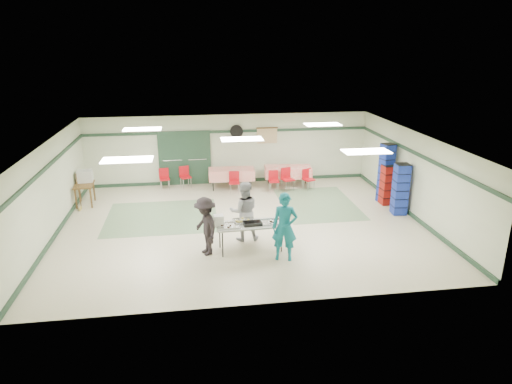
{
  "coord_description": "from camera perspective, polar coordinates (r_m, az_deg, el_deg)",
  "views": [
    {
      "loc": [
        -1.46,
        -12.95,
        5.41
      ],
      "look_at": [
        0.37,
        -0.3,
        1.14
      ],
      "focal_mm": 32.0,
      "sensor_mm": 36.0,
      "label": 1
    }
  ],
  "objects": [
    {
      "name": "baseboard_back",
      "position": [
        18.28,
        -3.31,
        1.43
      ],
      "size": [
        11.0,
        0.06,
        0.12
      ],
      "primitive_type": "cube",
      "color": "#1F3A29",
      "rests_on": "floor"
    },
    {
      "name": "trim_right",
      "position": [
        15.07,
        19.44,
        4.53
      ],
      "size": [
        0.06,
        9.0,
        0.1
      ],
      "primitive_type": "cube",
      "rotation": [
        0.0,
        0.0,
        1.57
      ],
      "color": "#1F3A29",
      "rests_on": "wall_back"
    },
    {
      "name": "wall_left",
      "position": [
        14.16,
        -24.43,
        0.11
      ],
      "size": [
        0.0,
        9.0,
        9.0
      ],
      "primitive_type": "plane",
      "rotation": [
        1.57,
        0.0,
        1.57
      ],
      "color": "#B8BFA3",
      "rests_on": "floor"
    },
    {
      "name": "sheet_tray_mid",
      "position": [
        12.29,
        -1.48,
        -3.7
      ],
      "size": [
        0.61,
        0.48,
        0.02
      ],
      "primitive_type": "cube",
      "rotation": [
        0.0,
        0.0,
        0.06
      ],
      "color": "silver",
      "rests_on": "serving_table"
    },
    {
      "name": "green_patch_b",
      "position": [
        16.01,
        7.69,
        -1.44
      ],
      "size": [
        2.5,
        3.5,
        0.01
      ],
      "primitive_type": "cube",
      "color": "gray",
      "rests_on": "floor"
    },
    {
      "name": "crate_stack_blue_b",
      "position": [
        15.4,
        17.6,
        0.34
      ],
      "size": [
        0.47,
        0.47,
        1.69
      ],
      "primitive_type": "cube",
      "rotation": [
        0.0,
        0.0,
        -0.08
      ],
      "color": "#1A3C9C",
      "rests_on": "floor"
    },
    {
      "name": "chair_c",
      "position": [
        17.35,
        6.48,
        1.87
      ],
      "size": [
        0.48,
        0.48,
        0.8
      ],
      "rotation": [
        0.0,
        0.0,
        0.36
      ],
      "color": "#B90E0F",
      "rests_on": "floor"
    },
    {
      "name": "ceiling",
      "position": [
        13.31,
        -1.79,
        6.72
      ],
      "size": [
        11.0,
        11.0,
        0.0
      ],
      "primitive_type": "plane",
      "rotation": [
        3.14,
        0.0,
        0.0
      ],
      "color": "white",
      "rests_on": "wall_back"
    },
    {
      "name": "chair_loose_b",
      "position": [
        17.66,
        -11.4,
        1.9
      ],
      "size": [
        0.42,
        0.42,
        0.79
      ],
      "rotation": [
        0.0,
        0.0,
        0.16
      ],
      "color": "#B90E0F",
      "rests_on": "floor"
    },
    {
      "name": "sheet_tray_left",
      "position": [
        12.02,
        -3.5,
        -4.26
      ],
      "size": [
        0.63,
        0.49,
        0.02
      ],
      "primitive_type": "cube",
      "rotation": [
        0.0,
        0.0,
        0.06
      ],
      "color": "silver",
      "rests_on": "serving_table"
    },
    {
      "name": "office_printer",
      "position": [
        16.83,
        -20.6,
        1.87
      ],
      "size": [
        0.54,
        0.49,
        0.4
      ],
      "primitive_type": "cube",
      "rotation": [
        0.0,
        0.0,
        0.11
      ],
      "color": "#B3B2AE",
      "rests_on": "printer_table"
    },
    {
      "name": "printer_table",
      "position": [
        16.65,
        -20.68,
        0.62
      ],
      "size": [
        0.65,
        0.97,
        0.74
      ],
      "rotation": [
        0.0,
        0.0,
        0.05
      ],
      "color": "brown",
      "rests_on": "floor"
    },
    {
      "name": "serving_table",
      "position": [
        12.19,
        -0.72,
        -4.18
      ],
      "size": [
        1.87,
        0.84,
        0.76
      ],
      "rotation": [
        0.0,
        0.0,
        0.06
      ],
      "color": "#A0A09C",
      "rests_on": "floor"
    },
    {
      "name": "crate_stack_blue_a",
      "position": [
        16.37,
        15.93,
        2.26
      ],
      "size": [
        0.47,
        0.47,
        2.08
      ],
      "primitive_type": "cube",
      "rotation": [
        0.0,
        0.0,
        0.21
      ],
      "color": "#1A3C9C",
      "rests_on": "floor"
    },
    {
      "name": "scroll_banner",
      "position": [
        18.0,
        1.39,
        7.06
      ],
      "size": [
        0.8,
        0.02,
        0.6
      ],
      "primitive_type": "cube",
      "color": "#D3B083",
      "rests_on": "wall_back"
    },
    {
      "name": "chair_b",
      "position": [
        17.08,
        2.21,
        1.67
      ],
      "size": [
        0.37,
        0.37,
        0.78
      ],
      "rotation": [
        0.0,
        0.0,
        -0.02
      ],
      "color": "#B90E0F",
      "rests_on": "floor"
    },
    {
      "name": "green_patch_a",
      "position": [
        15.0,
        -11.67,
        -3.06
      ],
      "size": [
        3.5,
        3.0,
        0.01
      ],
      "primitive_type": "cube",
      "color": "gray",
      "rests_on": "floor"
    },
    {
      "name": "broom",
      "position": [
        16.21,
        -21.29,
        0.1
      ],
      "size": [
        0.03,
        0.2,
        1.25
      ],
      "primitive_type": "cylinder",
      "rotation": [
        0.14,
        0.0,
        0.02
      ],
      "color": "brown",
      "rests_on": "floor"
    },
    {
      "name": "volunteer_teal",
      "position": [
        11.64,
        3.61,
        -4.4
      ],
      "size": [
        0.74,
        0.58,
        1.79
      ],
      "primitive_type": "imported",
      "rotation": [
        0.0,
        0.0,
        -0.26
      ],
      "color": "#126D7E",
      "rests_on": "floor"
    },
    {
      "name": "trim_left",
      "position": [
        13.97,
        -24.68,
        2.84
      ],
      "size": [
        0.06,
        9.0,
        0.1
      ],
      "primitive_type": "cube",
      "rotation": [
        0.0,
        0.0,
        1.57
      ],
      "color": "#1F3A29",
      "rests_on": "wall_back"
    },
    {
      "name": "foam_box_stack",
      "position": [
        12.04,
        -4.69,
        -3.56
      ],
      "size": [
        0.27,
        0.25,
        0.29
      ],
      "primitive_type": "cube",
      "rotation": [
        0.0,
        0.0,
        0.06
      ],
      "color": "white",
      "rests_on": "serving_table"
    },
    {
      "name": "chair_d",
      "position": [
        16.88,
        -2.74,
        1.52
      ],
      "size": [
        0.4,
        0.4,
        0.81
      ],
      "rotation": [
        0.0,
        0.0,
        -0.08
      ],
      "color": "#B90E0F",
      "rests_on": "floor"
    },
    {
      "name": "wall_back",
      "position": [
        17.98,
        -3.39,
        5.39
      ],
      "size": [
        11.0,
        0.0,
        11.0
      ],
      "primitive_type": "plane",
      "rotation": [
        1.57,
        0.0,
        0.0
      ],
      "color": "#B8BFA3",
      "rests_on": "floor"
    },
    {
      "name": "volunteer_dark",
      "position": [
        12.01,
        -6.34,
        -4.27
      ],
      "size": [
        0.9,
        1.16,
        1.58
      ],
      "primitive_type": "imported",
      "rotation": [
        0.0,
        0.0,
        -1.22
      ],
      "color": "black",
      "rests_on": "floor"
    },
    {
      "name": "chair_loose_a",
      "position": [
        17.72,
        -8.88,
        2.16
      ],
      "size": [
        0.48,
        0.48,
        0.82
      ],
      "rotation": [
        0.0,
        0.0,
        0.33
      ],
      "color": "#B90E0F",
      "rests_on": "floor"
    },
    {
      "name": "dining_table_a",
      "position": [
        17.73,
        4.03,
        2.58
      ],
      "size": [
        1.85,
        0.98,
        0.77
      ],
      "rotation": [
        0.0,
        0.0,
        -0.11
      ],
      "color": "red",
      "rests_on": "floor"
    },
    {
      "name": "trim_back",
      "position": [
        17.8,
        -3.43,
        7.56
      ],
      "size": [
        11.0,
        0.06,
        0.1
      ],
      "primitive_type": "cube",
      "color": "#1F3A29",
      "rests_on": "wall_back"
    },
    {
      "name": "dining_table_b",
      "position": [
        17.4,
        -3.08,
        2.3
      ],
      "size": [
        1.73,
        0.81,
        0.77
      ],
      "rotation": [
        0.0,
        0.0,
        -0.03
      ],
      "color": "red",
      "rests_on": "floor"
    },
    {
      "name": "floor",
      "position": [
        14.11,
        -1.68,
        -4.08
      ],
      "size": [
        11.0,
        11.0,
        0.0
      ],
      "primitive_type": "plane",
      "color": "beige",
      "rests_on": "ground"
    },
    {
      "name": "chair_a",
      "position": [
        17.17,
        3.88,
        1.92
      ],
      "size": [
        0.51,
        0.51,
        0.87
      ],
      "rotation": [
        0.0,
        0.0,
        0.32
      ],
      "color": "#B90E0F",
      "rests_on": "floor"
    },
    {
      "name": "sheet_tray_right",
      "position": [
        12.25,
        2.06,
        -3.78
      ],
      "size": [
        0.59,
        0.46,
        0.02
      ],
      "primitive_type": "cube",
      "rotation": [
        0.0,
        0.0,
        0.06
      ],
      "color": "silver",
      "rests_on": "serving_table"
    },
    {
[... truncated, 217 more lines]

